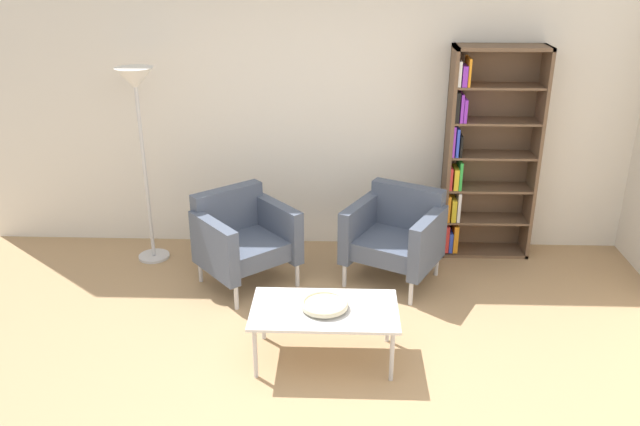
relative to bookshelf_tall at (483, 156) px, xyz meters
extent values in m
plane|color=tan|center=(-1.43, -2.25, -0.93)|extent=(8.32, 8.32, 0.00)
cube|color=silver|center=(-1.43, 0.21, 0.52)|extent=(6.40, 0.12, 2.90)
cube|color=brown|center=(-0.32, -0.02, 0.02)|extent=(0.03, 0.30, 1.90)
cube|color=brown|center=(0.45, -0.02, 0.02)|extent=(0.03, 0.30, 1.90)
cube|color=brown|center=(0.07, -0.02, 0.96)|extent=(0.80, 0.30, 0.03)
cube|color=brown|center=(0.07, -0.02, -0.91)|extent=(0.80, 0.30, 0.03)
cube|color=brown|center=(0.07, 0.12, 0.02)|extent=(0.80, 0.02, 1.90)
cube|color=brown|center=(0.07, -0.02, -0.59)|extent=(0.76, 0.28, 0.02)
cube|color=brown|center=(0.07, -0.02, -0.29)|extent=(0.76, 0.28, 0.02)
cube|color=brown|center=(0.07, -0.02, 0.02)|extent=(0.76, 0.28, 0.02)
cube|color=brown|center=(0.07, -0.02, 0.33)|extent=(0.76, 0.28, 0.02)
cube|color=brown|center=(0.07, -0.02, 0.63)|extent=(0.76, 0.28, 0.02)
cube|color=red|center=(-0.28, -0.04, -0.76)|extent=(0.04, 0.25, 0.26)
cube|color=blue|center=(-0.24, -0.05, -0.79)|extent=(0.03, 0.23, 0.19)
cube|color=orange|center=(-0.20, -0.04, -0.76)|extent=(0.04, 0.24, 0.26)
cube|color=orange|center=(-0.29, -0.07, -0.46)|extent=(0.03, 0.18, 0.25)
cube|color=yellow|center=(-0.24, -0.07, -0.48)|extent=(0.04, 0.19, 0.21)
cube|color=white|center=(-0.20, -0.07, -0.44)|extent=(0.03, 0.19, 0.27)
cube|color=red|center=(-0.29, -0.04, -0.17)|extent=(0.02, 0.24, 0.20)
cube|color=yellow|center=(-0.24, -0.06, -0.18)|extent=(0.04, 0.20, 0.19)
cube|color=green|center=(-0.20, -0.05, -0.15)|extent=(0.02, 0.23, 0.26)
cube|color=purple|center=(-0.29, -0.05, 0.17)|extent=(0.02, 0.22, 0.27)
cube|color=blue|center=(-0.26, -0.04, 0.16)|extent=(0.02, 0.24, 0.25)
cube|color=black|center=(-0.22, -0.05, 0.13)|extent=(0.02, 0.22, 0.19)
cube|color=black|center=(-0.28, -0.05, 0.47)|extent=(0.04, 0.23, 0.26)
cube|color=purple|center=(-0.24, -0.04, 0.46)|extent=(0.03, 0.25, 0.24)
cube|color=purple|center=(-0.21, -0.05, 0.44)|extent=(0.03, 0.22, 0.20)
cube|color=white|center=(-0.29, -0.04, 0.75)|extent=(0.03, 0.24, 0.21)
cube|color=purple|center=(-0.24, -0.07, 0.73)|extent=(0.04, 0.18, 0.17)
cube|color=orange|center=(-0.21, -0.05, 0.76)|extent=(0.02, 0.23, 0.23)
cube|color=silver|center=(-1.36, -1.77, -0.54)|extent=(1.00, 0.56, 0.02)
cylinder|color=silver|center=(-1.81, -2.00, -0.74)|extent=(0.03, 0.03, 0.38)
cylinder|color=silver|center=(-0.91, -2.00, -0.74)|extent=(0.03, 0.03, 0.38)
cylinder|color=silver|center=(-1.81, -1.54, -0.74)|extent=(0.03, 0.03, 0.38)
cylinder|color=silver|center=(-0.91, -1.54, -0.74)|extent=(0.03, 0.03, 0.38)
cylinder|color=beige|center=(-1.36, -1.77, -0.52)|extent=(0.13, 0.13, 0.02)
cylinder|color=beige|center=(-1.36, -1.77, -0.50)|extent=(0.32, 0.32, 0.02)
torus|color=beige|center=(-1.36, -1.77, -0.49)|extent=(0.32, 0.32, 0.02)
cube|color=#4C566B|center=(-0.81, -0.61, -0.61)|extent=(0.84, 0.81, 0.16)
cube|color=#4C566B|center=(-0.68, -0.37, -0.34)|extent=(0.62, 0.40, 0.38)
cube|color=#4C566B|center=(-1.09, -0.48, -0.50)|extent=(0.38, 0.60, 0.46)
cube|color=#4C566B|center=(-0.54, -0.77, -0.50)|extent=(0.38, 0.60, 0.46)
cylinder|color=silver|center=(-1.22, -0.74, -0.81)|extent=(0.04, 0.04, 0.24)
cylinder|color=silver|center=(-0.69, -1.02, -0.81)|extent=(0.04, 0.04, 0.24)
cylinder|color=silver|center=(-0.95, -0.23, -0.81)|extent=(0.04, 0.04, 0.24)
cylinder|color=silver|center=(-0.42, -0.51, -0.81)|extent=(0.04, 0.04, 0.24)
cube|color=#4C566B|center=(-2.04, -0.71, -0.61)|extent=(0.86, 0.86, 0.16)
cube|color=#4C566B|center=(-2.22, -0.50, -0.34)|extent=(0.56, 0.51, 0.38)
cube|color=#4C566B|center=(-2.27, -0.92, -0.50)|extent=(0.48, 0.54, 0.46)
cube|color=#4C566B|center=(-1.79, -0.52, -0.50)|extent=(0.48, 0.54, 0.46)
cylinder|color=silver|center=(-2.07, -1.14, -0.81)|extent=(0.04, 0.04, 0.24)
cylinder|color=silver|center=(-1.61, -0.75, -0.81)|extent=(0.04, 0.04, 0.24)
cylinder|color=silver|center=(-2.45, -0.69, -0.81)|extent=(0.04, 0.04, 0.24)
cylinder|color=silver|center=(-1.99, -0.31, -0.81)|extent=(0.04, 0.04, 0.24)
cylinder|color=silver|center=(-2.97, -0.26, -0.92)|extent=(0.28, 0.28, 0.02)
cylinder|color=silver|center=(-2.97, -0.26, -0.08)|extent=(0.03, 0.03, 1.65)
cone|color=white|center=(-2.97, -0.26, 0.72)|extent=(0.32, 0.32, 0.18)
camera|label=1|loc=(-1.25, -5.60, 1.77)|focal=36.62mm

